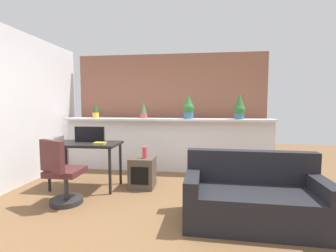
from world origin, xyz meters
TOP-DOWN VIEW (x-y plane):
  - ground_plane at (0.00, 0.00)m, footprint 12.00×12.00m
  - divider_wall at (0.00, 2.00)m, footprint 4.22×0.16m
  - plant_shelf at (0.00, 1.96)m, footprint 4.22×0.39m
  - brick_wall_behind at (0.00, 2.60)m, footprint 4.22×0.10m
  - potted_plant_0 at (-1.50, 1.98)m, footprint 0.13×0.13m
  - potted_plant_1 at (-0.47, 1.99)m, footprint 0.14×0.14m
  - potted_plant_2 at (0.45, 1.94)m, footprint 0.22×0.22m
  - potted_plant_3 at (1.43, 1.93)m, footprint 0.22×0.22m
  - desk at (-1.18, 0.82)m, footprint 1.10×0.60m
  - tv_monitor at (-1.14, 0.90)m, footprint 0.51×0.04m
  - office_chair at (-1.18, 0.11)m, footprint 0.51×0.52m
  - side_cube_shelf at (-0.26, 0.94)m, footprint 0.40×0.41m
  - vase_on_shelf at (-0.21, 0.91)m, footprint 0.08×0.08m
  - book_on_desk at (-0.87, 0.68)m, footprint 0.17×0.14m
  - couch at (1.29, -0.08)m, footprint 1.58×0.81m

SIDE VIEW (x-z plane):
  - ground_plane at x=0.00m, z-range 0.00..0.00m
  - side_cube_shelf at x=-0.26m, z-range 0.00..0.50m
  - couch at x=1.29m, z-range -0.12..0.68m
  - office_chair at x=-1.18m, z-range -0.07..0.84m
  - divider_wall at x=0.00m, z-range 0.00..1.05m
  - vase_on_shelf at x=-0.21m, z-range 0.50..0.68m
  - desk at x=-1.18m, z-range 0.29..1.04m
  - book_on_desk at x=-0.87m, z-range 0.75..0.79m
  - tv_monitor at x=-1.14m, z-range 0.75..1.01m
  - plant_shelf at x=0.00m, z-range 1.05..1.09m
  - potted_plant_0 at x=-1.50m, z-range 1.07..1.40m
  - potted_plant_1 at x=-0.47m, z-range 1.08..1.41m
  - brick_wall_behind at x=0.00m, z-range 0.00..2.50m
  - potted_plant_2 at x=0.45m, z-range 1.09..1.56m
  - potted_plant_3 at x=1.43m, z-range 1.08..1.58m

